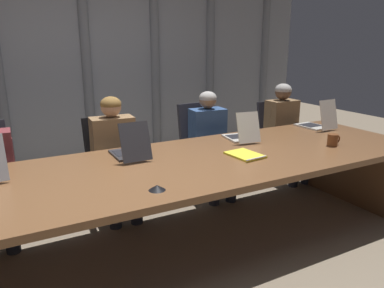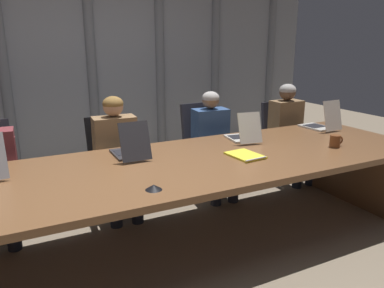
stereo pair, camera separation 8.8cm
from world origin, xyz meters
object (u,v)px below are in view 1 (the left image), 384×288
object	(u,v)px
laptop_right_mid	(241,135)
conference_mic_left_side	(157,188)
person_right_end	(286,126)
office_chair_center	(114,175)
laptop_right_end	(317,123)
person_right_mid	(211,138)
spiral_notepad	(245,155)
laptop_center	(130,150)
coffee_mug_near	(333,140)
office_chair_right_end	(279,147)
person_center	(115,149)
office_chair_right_mid	(204,158)

from	to	relation	value
laptop_right_mid	conference_mic_left_side	size ratio (longest dim) A/B	3.80
person_right_end	office_chair_center	bearing A→B (deg)	-94.06
laptop_right_end	person_right_mid	bearing A→B (deg)	62.97
office_chair_center	spiral_notepad	world-z (taller)	office_chair_center
office_chair_center	person_right_mid	distance (m)	1.10
laptop_center	office_chair_center	distance (m)	0.81
office_chair_center	coffee_mug_near	xyz separation A→B (m)	(1.69, -1.22, 0.44)
office_chair_right_end	person_right_mid	xyz separation A→B (m)	(-1.11, -0.16, 0.30)
person_right_end	person_center	bearing A→B (deg)	-89.86
office_chair_right_mid	coffee_mug_near	size ratio (longest dim) A/B	6.82
person_center	person_right_mid	distance (m)	1.06
laptop_right_end	person_right_mid	world-z (taller)	person_right_mid
laptop_right_end	person_right_mid	distance (m)	1.17
office_chair_right_end	laptop_right_end	bearing A→B (deg)	-3.28
laptop_center	person_right_end	size ratio (longest dim) A/B	0.37
laptop_right_mid	office_chair_right_end	size ratio (longest dim) A/B	0.46
laptop_right_mid	office_chair_center	world-z (taller)	laptop_right_mid
laptop_center	conference_mic_left_side	xyz separation A→B (m)	(-0.08, -0.75, -0.04)
office_chair_right_end	spiral_notepad	bearing A→B (deg)	-49.61
office_chair_center	office_chair_right_end	world-z (taller)	office_chair_center
coffee_mug_near	person_right_end	bearing A→B (deg)	68.69
laptop_right_mid	conference_mic_left_side	xyz separation A→B (m)	(-1.20, -0.77, -0.04)
coffee_mug_near	office_chair_right_end	bearing A→B (deg)	68.94
laptop_right_mid	person_right_mid	distance (m)	0.53
office_chair_right_mid	office_chair_right_end	world-z (taller)	office_chair_right_mid
office_chair_right_mid	spiral_notepad	world-z (taller)	office_chair_right_mid
office_chair_center	person_right_mid	size ratio (longest dim) A/B	0.81
office_chair_center	person_center	distance (m)	0.35
laptop_right_end	person_center	xyz separation A→B (m)	(-2.12, 0.48, -0.14)
person_right_end	coffee_mug_near	bearing A→B (deg)	-21.10
office_chair_right_mid	person_right_end	world-z (taller)	person_right_end
laptop_right_mid	conference_mic_left_side	bearing A→B (deg)	130.31
laptop_center	office_chair_right_mid	world-z (taller)	laptop_center
office_chair_right_end	person_center	world-z (taller)	person_center
office_chair_center	office_chair_right_mid	bearing A→B (deg)	84.58
person_center	spiral_notepad	size ratio (longest dim) A/B	3.52
laptop_center	coffee_mug_near	world-z (taller)	laptop_center
person_center	person_right_mid	bearing A→B (deg)	93.14
office_chair_center	spiral_notepad	xyz separation A→B (m)	(0.80, -1.10, 0.39)
laptop_right_mid	office_chair_right_mid	world-z (taller)	laptop_right_mid
laptop_right_end	coffee_mug_near	distance (m)	0.72
laptop_center	coffee_mug_near	bearing A→B (deg)	-107.12
person_right_end	spiral_notepad	xyz separation A→B (m)	(-1.30, -0.94, 0.08)
person_right_mid	coffee_mug_near	distance (m)	1.25
laptop_center	office_chair_right_end	world-z (taller)	laptop_center
person_center	spiral_notepad	bearing A→B (deg)	44.35
office_chair_right_end	conference_mic_left_side	distance (m)	2.73
laptop_center	laptop_right_mid	bearing A→B (deg)	-89.10
laptop_center	office_chair_center	xyz separation A→B (m)	(0.04, 0.68, -0.44)
laptop_right_end	coffee_mug_near	bearing A→B (deg)	141.54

